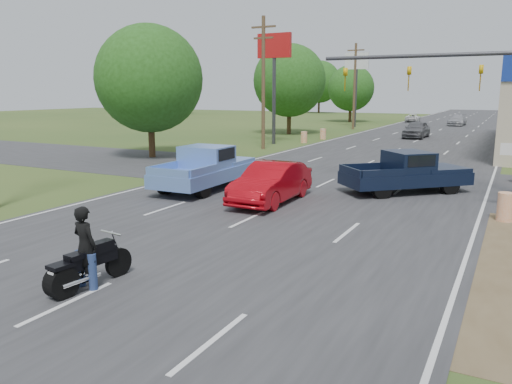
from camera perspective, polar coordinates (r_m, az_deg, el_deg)
The scene contains 24 objects.
ground at distance 11.54m, azimuth -20.72°, elevation -11.88°, with size 200.00×200.00×0.00m, color #2F4B1E.
main_road at distance 47.81m, azimuth 17.79°, elevation 5.55°, with size 15.00×180.00×0.02m, color #2D2D30.
cross_road at distance 26.56m, azimuth 9.42°, elevation 1.68°, with size 120.00×10.00×0.02m, color #2D2D30.
utility_pole_5 at distance 39.11m, azimuth 0.84°, elevation 12.70°, with size 2.00×0.28×10.00m.
utility_pole_6 at distance 61.49m, azimuth 11.20°, elevation 12.00°, with size 2.00×0.28×10.00m.
tree_0 at distance 34.84m, azimuth -12.11°, elevation 12.53°, with size 7.14×7.14×8.84m.
tree_1 at distance 53.48m, azimuth 3.85°, elevation 12.59°, with size 7.56×7.56×9.36m.
tree_2 at distance 76.25m, azimuth 10.81°, elevation 11.58°, with size 6.72×6.72×8.32m.
tree_4 at distance 103.43m, azimuth -10.26°, elevation 12.53°, with size 9.24×9.24×11.44m.
tree_6 at distance 108.82m, azimuth 7.26°, elevation 12.38°, with size 8.82×8.82×10.92m.
barrel_0 at distance 19.31m, azimuth 26.65°, elevation -1.54°, with size 0.56×0.56×1.00m, color orange.
barrel_2 at distance 44.33m, azimuth 5.51°, elevation 6.26°, with size 0.56×0.56×1.00m, color orange.
barrel_3 at distance 47.94m, azimuth 7.66°, elevation 6.59°, with size 0.56×0.56×1.00m, color orange.
pole_sign_left_near at distance 43.22m, azimuth 2.10°, elevation 15.02°, with size 3.00×0.35×9.20m.
pole_sign_left_far at distance 65.66m, azimuth 11.43°, elevation 13.56°, with size 3.00×0.35×9.20m.
signal_mast at distance 24.02m, azimuth 22.59°, elevation 11.46°, with size 9.12×0.40×7.00m.
red_convertible at distance 20.11m, azimuth 1.75°, elevation 1.03°, with size 1.70×4.87×1.60m, color #A30710.
motorcycle at distance 12.02m, azimuth -19.05°, elevation -8.18°, with size 0.73×2.30×1.17m.
rider at distance 11.93m, azimuth -18.92°, elevation -6.30°, with size 0.67×0.44×1.83m, color black.
blue_pickup at distance 23.14m, azimuth -5.60°, elevation 2.84°, with size 2.44×6.03×1.98m.
navy_pickup at distance 23.14m, azimuth 17.00°, elevation 2.22°, with size 5.49×5.38×1.84m.
distant_car_grey at distance 51.16m, azimuth 17.87°, elevation 6.81°, with size 1.96×4.87×1.66m, color #5A5B5F.
distant_car_silver at distance 72.14m, azimuth 22.01°, elevation 7.62°, with size 2.02×4.96×1.44m, color #A8A8AD.
distant_car_white at distance 78.47m, azimuth 17.50°, elevation 8.06°, with size 1.97×4.27×1.19m, color silver.
Camera 1 is at (8.12, -6.91, 4.41)m, focal length 35.00 mm.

